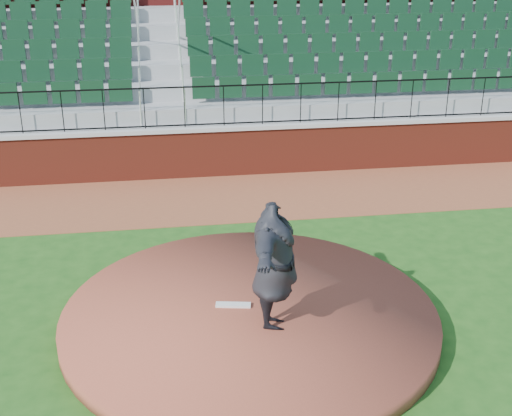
{
  "coord_description": "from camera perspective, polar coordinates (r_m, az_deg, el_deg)",
  "views": [
    {
      "loc": [
        -1.59,
        -9.32,
        5.82
      ],
      "look_at": [
        0.0,
        1.5,
        1.3
      ],
      "focal_mm": 47.12,
      "sensor_mm": 36.0,
      "label": 1
    }
  ],
  "objects": [
    {
      "name": "ground",
      "position": [
        11.1,
        1.14,
        -9.16
      ],
      "size": [
        90.0,
        90.0,
        0.0
      ],
      "primitive_type": "plane",
      "color": "#1F4E16",
      "rests_on": "ground"
    },
    {
      "name": "warning_track",
      "position": [
        15.91,
        -2.05,
        1.0
      ],
      "size": [
        34.0,
        3.2,
        0.01
      ],
      "primitive_type": "cube",
      "color": "brown",
      "rests_on": "ground"
    },
    {
      "name": "field_wall",
      "position": [
        17.21,
        -2.68,
        4.77
      ],
      "size": [
        34.0,
        0.35,
        1.2
      ],
      "primitive_type": "cube",
      "color": "maroon",
      "rests_on": "ground"
    },
    {
      "name": "wall_cap",
      "position": [
        17.02,
        -2.72,
        6.86
      ],
      "size": [
        34.0,
        0.45,
        0.1
      ],
      "primitive_type": "cube",
      "color": "#B7B7B7",
      "rests_on": "field_wall"
    },
    {
      "name": "wall_railing",
      "position": [
        16.88,
        -2.75,
        8.66
      ],
      "size": [
        34.0,
        0.05,
        1.0
      ],
      "primitive_type": null,
      "color": "black",
      "rests_on": "wall_cap"
    },
    {
      "name": "seating_stands",
      "position": [
        19.43,
        -3.62,
        11.98
      ],
      "size": [
        34.0,
        5.1,
        4.6
      ],
      "primitive_type": null,
      "color": "gray",
      "rests_on": "ground"
    },
    {
      "name": "concourse_wall",
      "position": [
        22.12,
        -4.3,
        14.42
      ],
      "size": [
        34.0,
        0.5,
        5.5
      ],
      "primitive_type": "cube",
      "color": "maroon",
      "rests_on": "ground"
    },
    {
      "name": "pitchers_mound",
      "position": [
        10.85,
        -0.53,
        -9.21
      ],
      "size": [
        5.95,
        5.95,
        0.25
      ],
      "primitive_type": "cylinder",
      "color": "brown",
      "rests_on": "ground"
    },
    {
      "name": "pitching_rubber",
      "position": [
        10.89,
        -1.95,
        -8.22
      ],
      "size": [
        0.58,
        0.24,
        0.04
      ],
      "primitive_type": "cube",
      "rotation": [
        0.0,
        0.0,
        -0.18
      ],
      "color": "silver",
      "rests_on": "pitchers_mound"
    },
    {
      "name": "pitcher",
      "position": [
        9.91,
        1.59,
        -5.05
      ],
      "size": [
        1.16,
        2.54,
        1.99
      ],
      "primitive_type": "imported",
      "rotation": [
        0.0,
        0.0,
        1.36
      ],
      "color": "black",
      "rests_on": "pitchers_mound"
    }
  ]
}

